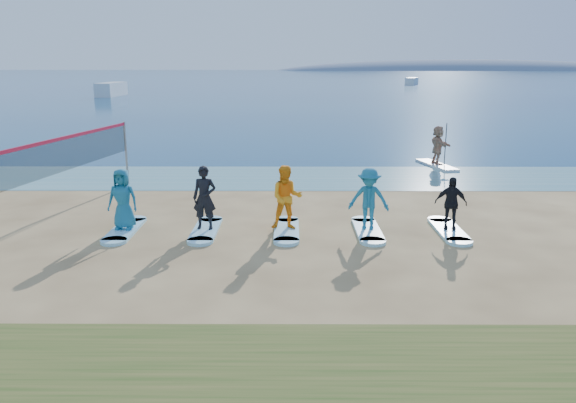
{
  "coord_description": "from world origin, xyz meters",
  "views": [
    {
      "loc": [
        0.69,
        -12.54,
        4.74
      ],
      "look_at": [
        0.62,
        2.0,
        1.1
      ],
      "focal_mm": 35.0,
      "sensor_mm": 36.0,
      "label": 1
    }
  ],
  "objects_px": {
    "surfboard_0": "(125,230)",
    "surfboard_1": "(206,230)",
    "surfboard_4": "(449,230)",
    "student_4": "(451,203)",
    "boat_offshore_b": "(412,85)",
    "student_1": "(205,198)",
    "volleyball_net": "(59,156)",
    "surfboard_2": "(287,230)",
    "student_3": "(369,199)",
    "student_2": "(287,198)",
    "student_0": "(123,199)",
    "boat_offshore_a": "(112,96)",
    "surfboard_3": "(368,230)",
    "paddleboard": "(436,165)",
    "paddleboarder": "(438,145)"
  },
  "relations": [
    {
      "from": "surfboard_0",
      "to": "surfboard_1",
      "type": "height_order",
      "value": "same"
    },
    {
      "from": "surfboard_4",
      "to": "student_4",
      "type": "relative_size",
      "value": 1.46
    },
    {
      "from": "surfboard_4",
      "to": "surfboard_1",
      "type": "bearing_deg",
      "value": 180.0
    },
    {
      "from": "boat_offshore_b",
      "to": "student_1",
      "type": "xyz_separation_m",
      "value": [
        -27.5,
        -103.4,
        1.0
      ]
    },
    {
      "from": "boat_offshore_b",
      "to": "surfboard_0",
      "type": "bearing_deg",
      "value": -85.93
    },
    {
      "from": "volleyball_net",
      "to": "surfboard_4",
      "type": "height_order",
      "value": "volleyball_net"
    },
    {
      "from": "surfboard_2",
      "to": "student_4",
      "type": "height_order",
      "value": "student_4"
    },
    {
      "from": "student_3",
      "to": "student_2",
      "type": "bearing_deg",
      "value": -169.45
    },
    {
      "from": "volleyball_net",
      "to": "student_1",
      "type": "height_order",
      "value": "volleyball_net"
    },
    {
      "from": "surfboard_0",
      "to": "student_2",
      "type": "xyz_separation_m",
      "value": [
        4.64,
        0.0,
        0.96
      ]
    },
    {
      "from": "student_1",
      "to": "student_2",
      "type": "bearing_deg",
      "value": 4.37
    },
    {
      "from": "student_3",
      "to": "surfboard_2",
      "type": "bearing_deg",
      "value": -169.45
    },
    {
      "from": "student_0",
      "to": "student_1",
      "type": "relative_size",
      "value": 0.96
    },
    {
      "from": "boat_offshore_a",
      "to": "student_4",
      "type": "bearing_deg",
      "value": -63.87
    },
    {
      "from": "volleyball_net",
      "to": "student_2",
      "type": "distance_m",
      "value": 7.27
    },
    {
      "from": "surfboard_1",
      "to": "surfboard_4",
      "type": "relative_size",
      "value": 1.0
    },
    {
      "from": "surfboard_1",
      "to": "student_3",
      "type": "bearing_deg",
      "value": 0.0
    },
    {
      "from": "boat_offshore_b",
      "to": "boat_offshore_a",
      "type": "bearing_deg",
      "value": -121.9
    },
    {
      "from": "student_1",
      "to": "student_4",
      "type": "relative_size",
      "value": 1.2
    },
    {
      "from": "boat_offshore_b",
      "to": "surfboard_3",
      "type": "xyz_separation_m",
      "value": [
        -22.85,
        -103.4,
        0.04
      ]
    },
    {
      "from": "student_2",
      "to": "surfboard_1",
      "type": "bearing_deg",
      "value": 179.66
    },
    {
      "from": "boat_offshore_a",
      "to": "surfboard_4",
      "type": "height_order",
      "value": "boat_offshore_a"
    },
    {
      "from": "boat_offshore_b",
      "to": "surfboard_3",
      "type": "distance_m",
      "value": 105.89
    },
    {
      "from": "volleyball_net",
      "to": "student_0",
      "type": "distance_m",
      "value": 3.04
    },
    {
      "from": "boat_offshore_a",
      "to": "surfboard_2",
      "type": "height_order",
      "value": "boat_offshore_a"
    },
    {
      "from": "paddleboard",
      "to": "paddleboarder",
      "type": "distance_m",
      "value": 0.94
    },
    {
      "from": "student_0",
      "to": "surfboard_2",
      "type": "xyz_separation_m",
      "value": [
        4.64,
        0.0,
        -0.91
      ]
    },
    {
      "from": "paddleboard",
      "to": "student_0",
      "type": "relative_size",
      "value": 1.73
    },
    {
      "from": "paddleboard",
      "to": "paddleboarder",
      "type": "relative_size",
      "value": 1.7
    },
    {
      "from": "surfboard_2",
      "to": "surfboard_1",
      "type": "bearing_deg",
      "value": 180.0
    },
    {
      "from": "surfboard_3",
      "to": "surfboard_1",
      "type": "bearing_deg",
      "value": 180.0
    },
    {
      "from": "boat_offshore_b",
      "to": "surfboard_3",
      "type": "relative_size",
      "value": 2.86
    },
    {
      "from": "student_0",
      "to": "student_4",
      "type": "distance_m",
      "value": 9.29
    },
    {
      "from": "boat_offshore_b",
      "to": "surfboard_0",
      "type": "relative_size",
      "value": 2.86
    },
    {
      "from": "boat_offshore_b",
      "to": "student_2",
      "type": "xyz_separation_m",
      "value": [
        -25.17,
        -103.4,
        1.0
      ]
    },
    {
      "from": "student_3",
      "to": "surfboard_4",
      "type": "bearing_deg",
      "value": 10.55
    },
    {
      "from": "paddleboard",
      "to": "student_2",
      "type": "relative_size",
      "value": 1.64
    },
    {
      "from": "paddleboarder",
      "to": "student_4",
      "type": "distance_m",
      "value": 10.54
    },
    {
      "from": "boat_offshore_b",
      "to": "surfboard_4",
      "type": "height_order",
      "value": "boat_offshore_b"
    },
    {
      "from": "paddleboard",
      "to": "boat_offshore_a",
      "type": "bearing_deg",
      "value": 107.26
    },
    {
      "from": "paddleboarder",
      "to": "boat_offshore_b",
      "type": "relative_size",
      "value": 0.28
    },
    {
      "from": "boat_offshore_a",
      "to": "surfboard_0",
      "type": "height_order",
      "value": "boat_offshore_a"
    },
    {
      "from": "volleyball_net",
      "to": "paddleboarder",
      "type": "xyz_separation_m",
      "value": [
        13.91,
        8.65,
        -0.9
      ]
    },
    {
      "from": "surfboard_3",
      "to": "paddleboarder",
      "type": "bearing_deg",
      "value": 66.1
    },
    {
      "from": "surfboard_2",
      "to": "surfboard_4",
      "type": "distance_m",
      "value": 4.64
    },
    {
      "from": "student_1",
      "to": "student_2",
      "type": "distance_m",
      "value": 2.32
    },
    {
      "from": "student_1",
      "to": "surfboard_3",
      "type": "relative_size",
      "value": 0.82
    },
    {
      "from": "surfboard_2",
      "to": "student_4",
      "type": "bearing_deg",
      "value": 0.0
    },
    {
      "from": "volleyball_net",
      "to": "paddleboarder",
      "type": "relative_size",
      "value": 5.08
    },
    {
      "from": "surfboard_4",
      "to": "boat_offshore_b",
      "type": "bearing_deg",
      "value": 78.77
    }
  ]
}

